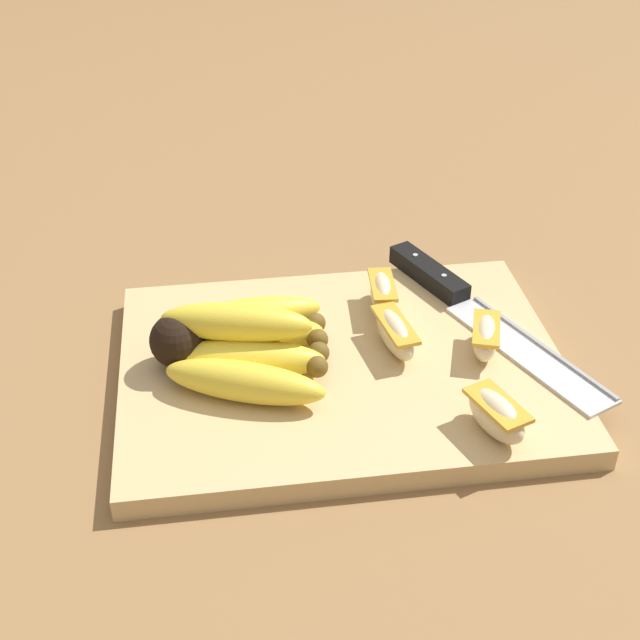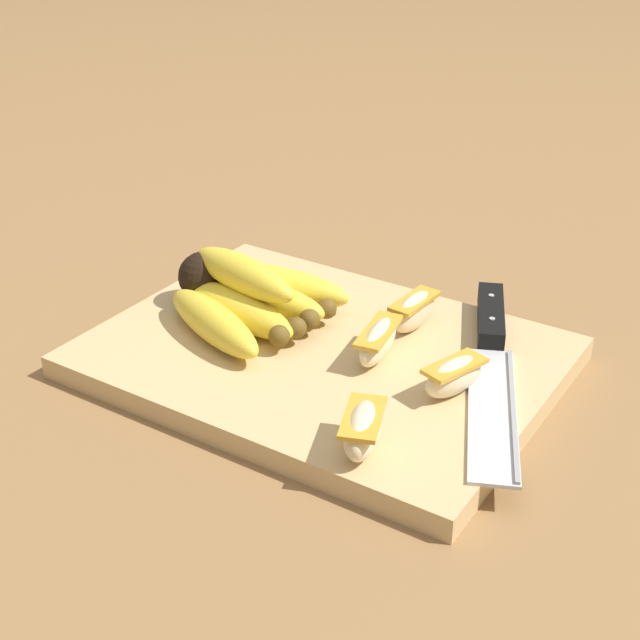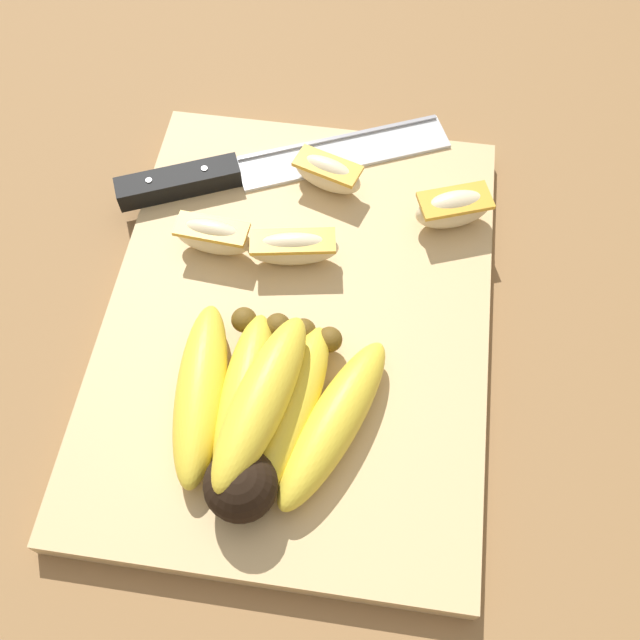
{
  "view_description": "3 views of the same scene",
  "coord_description": "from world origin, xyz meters",
  "px_view_note": "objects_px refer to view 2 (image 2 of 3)",
  "views": [
    {
      "loc": [
        0.11,
        0.6,
        0.48
      ],
      "look_at": [
        0.03,
        -0.01,
        0.06
      ],
      "focal_mm": 49.59,
      "sensor_mm": 36.0,
      "label": 1
    },
    {
      "loc": [
        -0.35,
        0.56,
        0.4
      ],
      "look_at": [
        0.0,
        0.01,
        0.05
      ],
      "focal_mm": 50.8,
      "sensor_mm": 36.0,
      "label": 2
    },
    {
      "loc": [
        0.26,
        0.05,
        0.48
      ],
      "look_at": [
        0.02,
        0.02,
        0.03
      ],
      "focal_mm": 39.8,
      "sensor_mm": 36.0,
      "label": 3
    }
  ],
  "objects_px": {
    "banana_bunch": "(245,296)",
    "apple_wedge_middle": "(454,376)",
    "apple_wedge_near": "(378,341)",
    "apple_wedge_far": "(414,311)",
    "chefs_knife": "(492,346)",
    "apple_wedge_extra": "(362,429)"
  },
  "relations": [
    {
      "from": "apple_wedge_far",
      "to": "apple_wedge_extra",
      "type": "distance_m",
      "value": 0.19
    },
    {
      "from": "apple_wedge_middle",
      "to": "apple_wedge_extra",
      "type": "height_order",
      "value": "apple_wedge_extra"
    },
    {
      "from": "apple_wedge_near",
      "to": "apple_wedge_extra",
      "type": "height_order",
      "value": "apple_wedge_extra"
    },
    {
      "from": "chefs_knife",
      "to": "apple_wedge_near",
      "type": "bearing_deg",
      "value": 37.94
    },
    {
      "from": "banana_bunch",
      "to": "apple_wedge_near",
      "type": "relative_size",
      "value": 2.16
    },
    {
      "from": "chefs_knife",
      "to": "apple_wedge_far",
      "type": "distance_m",
      "value": 0.08
    },
    {
      "from": "chefs_knife",
      "to": "apple_wedge_near",
      "type": "xyz_separation_m",
      "value": [
        0.08,
        0.06,
        0.01
      ]
    },
    {
      "from": "banana_bunch",
      "to": "chefs_knife",
      "type": "distance_m",
      "value": 0.22
    },
    {
      "from": "banana_bunch",
      "to": "apple_wedge_middle",
      "type": "xyz_separation_m",
      "value": [
        -0.21,
        0.01,
        -0.01
      ]
    },
    {
      "from": "apple_wedge_far",
      "to": "apple_wedge_near",
      "type": "bearing_deg",
      "value": 88.89
    },
    {
      "from": "banana_bunch",
      "to": "apple_wedge_middle",
      "type": "height_order",
      "value": "banana_bunch"
    },
    {
      "from": "banana_bunch",
      "to": "apple_wedge_near",
      "type": "height_order",
      "value": "banana_bunch"
    },
    {
      "from": "banana_bunch",
      "to": "apple_wedge_far",
      "type": "height_order",
      "value": "banana_bunch"
    },
    {
      "from": "banana_bunch",
      "to": "apple_wedge_near",
      "type": "distance_m",
      "value": 0.14
    },
    {
      "from": "banana_bunch",
      "to": "apple_wedge_middle",
      "type": "bearing_deg",
      "value": 176.46
    },
    {
      "from": "apple_wedge_middle",
      "to": "apple_wedge_far",
      "type": "xyz_separation_m",
      "value": [
        0.07,
        -0.08,
        0.0
      ]
    },
    {
      "from": "banana_bunch",
      "to": "apple_wedge_far",
      "type": "bearing_deg",
      "value": -154.76
    },
    {
      "from": "chefs_knife",
      "to": "apple_wedge_near",
      "type": "distance_m",
      "value": 0.1
    },
    {
      "from": "apple_wedge_middle",
      "to": "banana_bunch",
      "type": "bearing_deg",
      "value": -3.54
    },
    {
      "from": "apple_wedge_near",
      "to": "apple_wedge_far",
      "type": "distance_m",
      "value": 0.06
    },
    {
      "from": "chefs_knife",
      "to": "apple_wedge_extra",
      "type": "distance_m",
      "value": 0.18
    },
    {
      "from": "banana_bunch",
      "to": "chefs_knife",
      "type": "height_order",
      "value": "banana_bunch"
    }
  ]
}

